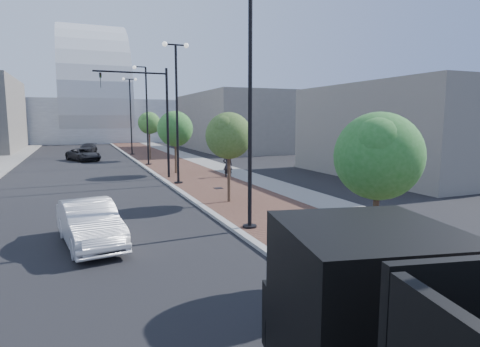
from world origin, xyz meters
name	(u,v)px	position (x,y,z in m)	size (l,w,h in m)	color
sidewalk	(166,158)	(3.50, 40.00, 0.06)	(7.00, 140.00, 0.12)	#4C2D23
concrete_strip	(190,157)	(6.20, 40.00, 0.07)	(2.40, 140.00, 0.13)	slate
curb	(134,159)	(0.00, 40.00, 0.07)	(0.30, 140.00, 0.14)	gray
white_sedan	(90,223)	(-5.32, 10.37, 0.77)	(1.64, 4.69, 1.55)	silver
dark_car_mid	(83,155)	(-5.02, 41.26, 0.66)	(2.19, 4.74, 1.32)	black
dark_car_far	(88,148)	(-4.33, 51.93, 0.60)	(1.69, 4.16, 1.21)	black
pedestrian	(228,165)	(4.74, 23.59, 0.99)	(0.73, 0.48, 1.99)	black
streetlight_1	(247,120)	(0.49, 10.00, 4.34)	(1.44, 0.56, 9.21)	black
streetlight_2	(177,112)	(0.60, 22.00, 4.82)	(1.72, 0.56, 9.28)	black
streetlight_3	(146,120)	(0.49, 34.00, 4.34)	(1.44, 0.56, 9.21)	black
streetlight_4	(131,116)	(0.60, 46.00, 4.82)	(1.72, 0.56, 9.28)	black
traffic_mast	(155,111)	(-0.30, 25.00, 4.98)	(5.09, 0.20, 8.00)	black
tree_0	(379,156)	(1.65, 4.02, 3.41)	(2.34, 2.28, 4.57)	#382619
tree_1	(229,136)	(1.65, 15.02, 3.53)	(2.43, 2.39, 4.74)	#382619
tree_2	(176,129)	(1.65, 27.02, 3.62)	(2.79, 2.79, 5.03)	#382619
tree_3	(150,123)	(1.65, 39.02, 3.97)	(2.39, 2.34, 5.15)	#382619
convention_center	(94,111)	(-2.00, 85.00, 6.00)	(50.00, 30.00, 50.00)	#9B9FA4
commercial_block_ne	(237,122)	(16.00, 50.00, 4.00)	(12.00, 22.00, 8.00)	slate
commercial_block_e	(403,131)	(18.00, 20.00, 3.50)	(10.00, 16.00, 7.00)	slate
utility_cover_1	(316,235)	(2.40, 8.00, 0.13)	(0.50, 0.50, 0.02)	black
utility_cover_2	(218,188)	(2.40, 19.00, 0.13)	(0.50, 0.50, 0.02)	black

